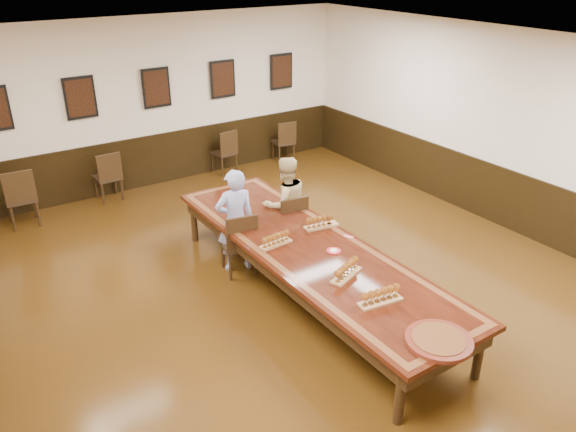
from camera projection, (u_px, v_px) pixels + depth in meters
floor at (308, 296)px, 7.61m from camera, size 8.00×10.00×0.02m
ceiling at (313, 53)px, 6.22m from camera, size 8.00×10.00×0.02m
wall_back at (156, 103)px, 10.67m from camera, size 8.00×0.02×3.20m
wall_right at (514, 133)px, 8.93m from camera, size 0.02×10.00×3.20m
chair_man at (238, 242)px, 7.98m from camera, size 0.54×0.57×0.97m
chair_woman at (288, 222)px, 8.56m from camera, size 0.50×0.54×0.96m
spare_chair_a at (20, 197)px, 9.37m from camera, size 0.51×0.55×1.02m
spare_chair_b at (107, 175)px, 10.34m from camera, size 0.46×0.50×0.94m
spare_chair_c at (224, 151)px, 11.64m from camera, size 0.48×0.52×0.92m
spare_chair_d at (283, 141)px, 12.29m from camera, size 0.49×0.52×0.90m
person_man at (235, 221)px, 7.94m from camera, size 0.63×0.47×1.54m
person_woman at (285, 204)px, 8.52m from camera, size 0.80×0.66×1.49m
pink_phone at (348, 237)px, 7.53m from camera, size 0.11×0.14×0.01m
wainscoting at (309, 264)px, 7.39m from camera, size 8.00×10.00×1.00m
conference_table at (309, 256)px, 7.34m from camera, size 1.40×5.00×0.76m
posters at (156, 88)px, 10.49m from camera, size 6.14×0.04×0.74m
flight_a at (276, 240)px, 7.30m from camera, size 0.46×0.17×0.17m
flight_b at (321, 222)px, 7.76m from camera, size 0.51×0.22×0.18m
flight_c at (346, 270)px, 6.59m from camera, size 0.52×0.32×0.19m
flight_d at (381, 296)px, 6.10m from camera, size 0.53×0.23×0.19m
red_plate_grp at (334, 251)px, 7.17m from camera, size 0.19×0.19×0.02m
carved_platter at (439, 340)px, 5.51m from camera, size 0.81×0.81×0.05m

